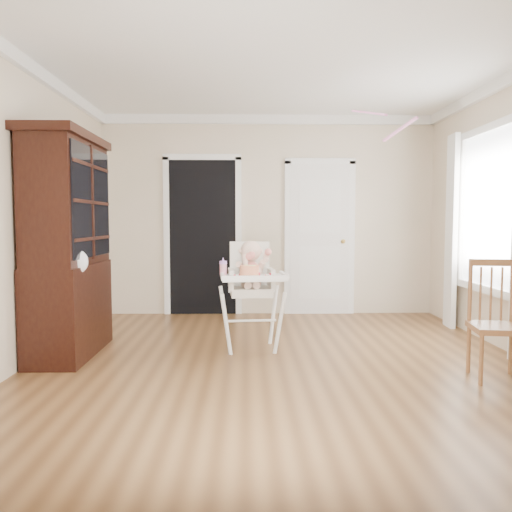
{
  "coord_description": "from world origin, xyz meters",
  "views": [
    {
      "loc": [
        -0.31,
        -4.34,
        1.27
      ],
      "look_at": [
        -0.21,
        0.47,
        0.94
      ],
      "focal_mm": 35.0,
      "sensor_mm": 36.0,
      "label": 1
    }
  ],
  "objects_px": {
    "sippy_cup": "(223,268)",
    "dining_chair": "(496,324)",
    "cake": "(249,271)",
    "high_chair": "(251,282)",
    "china_cabinet": "(69,245)"
  },
  "relations": [
    {
      "from": "sippy_cup",
      "to": "dining_chair",
      "type": "xyz_separation_m",
      "value": [
        2.24,
        -0.81,
        -0.38
      ]
    },
    {
      "from": "sippy_cup",
      "to": "cake",
      "type": "bearing_deg",
      "value": -28.82
    },
    {
      "from": "high_chair",
      "to": "dining_chair",
      "type": "distance_m",
      "value": 2.21
    },
    {
      "from": "cake",
      "to": "china_cabinet",
      "type": "xyz_separation_m",
      "value": [
        -1.71,
        0.13,
        0.23
      ]
    },
    {
      "from": "dining_chair",
      "to": "sippy_cup",
      "type": "bearing_deg",
      "value": 168.65
    },
    {
      "from": "china_cabinet",
      "to": "dining_chair",
      "type": "bearing_deg",
      "value": -12.23
    },
    {
      "from": "cake",
      "to": "dining_chair",
      "type": "xyz_separation_m",
      "value": [
        1.99,
        -0.68,
        -0.36
      ]
    },
    {
      "from": "sippy_cup",
      "to": "china_cabinet",
      "type": "xyz_separation_m",
      "value": [
        -1.46,
        -0.01,
        0.21
      ]
    },
    {
      "from": "high_chair",
      "to": "sippy_cup",
      "type": "relative_size",
      "value": 6.28
    },
    {
      "from": "high_chair",
      "to": "china_cabinet",
      "type": "distance_m",
      "value": 1.77
    },
    {
      "from": "high_chair",
      "to": "cake",
      "type": "xyz_separation_m",
      "value": [
        -0.02,
        -0.29,
        0.14
      ]
    },
    {
      "from": "high_chair",
      "to": "cake",
      "type": "distance_m",
      "value": 0.32
    },
    {
      "from": "high_chair",
      "to": "sippy_cup",
      "type": "distance_m",
      "value": 0.35
    },
    {
      "from": "sippy_cup",
      "to": "dining_chair",
      "type": "relative_size",
      "value": 0.18
    },
    {
      "from": "high_chair",
      "to": "cake",
      "type": "relative_size",
      "value": 4.72
    }
  ]
}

